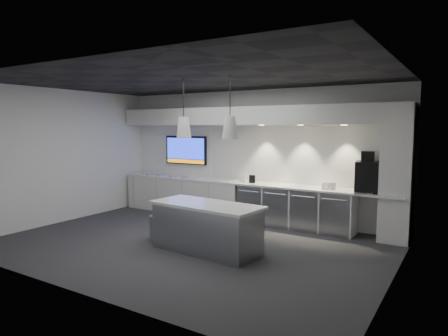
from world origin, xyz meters
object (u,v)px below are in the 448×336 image
Objects in this scene: bin at (158,228)px; coffee_machine at (367,175)px; wall_tv at (186,150)px; island at (206,227)px.

coffee_machine reaches higher than bin.
bin is at bearing -63.90° from wall_tv.
coffee_machine is (3.32, 2.28, 0.99)m from bin.
island is at bearing -3.55° from bin.
island is 2.60× the size of coffee_machine.
wall_tv is 4.58m from coffee_machine.
bin is 0.60× the size of coffee_machine.
wall_tv is at bearing 116.10° from bin.
coffee_machine is (2.16, 2.36, 0.80)m from island.
island is at bearing -47.24° from wall_tv.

